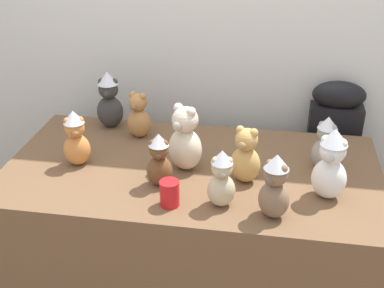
# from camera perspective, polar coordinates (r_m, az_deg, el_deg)

# --- Properties ---
(wall_back) EXTENTS (7.00, 0.08, 2.60)m
(wall_back) POSITION_cam_1_polar(r_m,az_deg,el_deg) (2.78, 2.45, 14.27)
(wall_back) COLOR silver
(wall_back) RESTS_ON ground_plane
(display_table) EXTENTS (1.72, 0.91, 0.77)m
(display_table) POSITION_cam_1_polar(r_m,az_deg,el_deg) (2.54, -0.00, -10.17)
(display_table) COLOR brown
(display_table) RESTS_ON ground_plane
(instrument_case) EXTENTS (0.28, 0.13, 1.02)m
(instrument_case) POSITION_cam_1_polar(r_m,az_deg,el_deg) (2.95, 15.26, -2.31)
(instrument_case) COLOR black
(instrument_case) RESTS_ON ground_plane
(teddy_bear_caramel) EXTENTS (0.15, 0.14, 0.24)m
(teddy_bear_caramel) POSITION_cam_1_polar(r_m,az_deg,el_deg) (2.56, -6.07, 3.14)
(teddy_bear_caramel) COLOR #B27A42
(teddy_bear_caramel) RESTS_ON display_table
(teddy_bear_snow) EXTENTS (0.18, 0.16, 0.32)m
(teddy_bear_snow) POSITION_cam_1_polar(r_m,az_deg,el_deg) (2.11, 15.46, -2.29)
(teddy_bear_snow) COLOR white
(teddy_bear_snow) RESTS_ON display_table
(teddy_bear_ash) EXTENTS (0.15, 0.14, 0.26)m
(teddy_bear_ash) POSITION_cam_1_polar(r_m,az_deg,el_deg) (2.33, 14.88, 0.05)
(teddy_bear_ash) COLOR gray
(teddy_bear_ash) RESTS_ON display_table
(teddy_bear_chestnut) EXTENTS (0.12, 0.11, 0.25)m
(teddy_bear_chestnut) POSITION_cam_1_polar(r_m,az_deg,el_deg) (2.14, -3.74, -1.87)
(teddy_bear_chestnut) COLOR brown
(teddy_bear_chestnut) RESTS_ON display_table
(teddy_bear_charcoal) EXTENTS (0.16, 0.14, 0.31)m
(teddy_bear_charcoal) POSITION_cam_1_polar(r_m,az_deg,el_deg) (2.68, -9.37, 4.90)
(teddy_bear_charcoal) COLOR #383533
(teddy_bear_charcoal) RESTS_ON display_table
(teddy_bear_ginger) EXTENTS (0.15, 0.14, 0.27)m
(teddy_bear_ginger) POSITION_cam_1_polar(r_m,az_deg,el_deg) (2.34, -13.04, 0.59)
(teddy_bear_ginger) COLOR #D17F3D
(teddy_bear_ginger) RESTS_ON display_table
(teddy_bear_honey) EXTENTS (0.16, 0.15, 0.26)m
(teddy_bear_honey) POSITION_cam_1_polar(r_m,az_deg,el_deg) (2.17, 6.09, -1.42)
(teddy_bear_honey) COLOR tan
(teddy_bear_honey) RESTS_ON display_table
(teddy_bear_sand) EXTENTS (0.13, 0.11, 0.25)m
(teddy_bear_sand) POSITION_cam_1_polar(r_m,az_deg,el_deg) (2.00, 3.37, -4.00)
(teddy_bear_sand) COLOR #CCB78E
(teddy_bear_sand) RESTS_ON display_table
(teddy_bear_cream) EXTENTS (0.20, 0.19, 0.31)m
(teddy_bear_cream) POSITION_cam_1_polar(r_m,az_deg,el_deg) (2.24, -0.79, 0.48)
(teddy_bear_cream) COLOR beige
(teddy_bear_cream) RESTS_ON display_table
(teddy_bear_mocha) EXTENTS (0.16, 0.16, 0.28)m
(teddy_bear_mocha) POSITION_cam_1_polar(r_m,az_deg,el_deg) (1.95, 9.35, -4.84)
(teddy_bear_mocha) COLOR #7F6047
(teddy_bear_mocha) RESTS_ON display_table
(party_cup_red) EXTENTS (0.08, 0.08, 0.11)m
(party_cup_red) POSITION_cam_1_polar(r_m,az_deg,el_deg) (2.03, -2.56, -5.61)
(party_cup_red) COLOR red
(party_cup_red) RESTS_ON display_table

